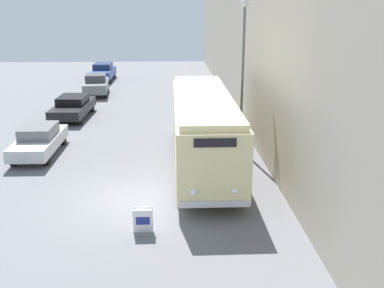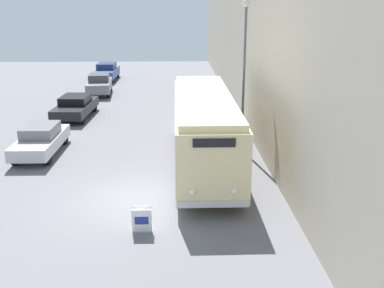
% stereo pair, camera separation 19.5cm
% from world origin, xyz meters
% --- Properties ---
extents(ground_plane, '(80.00, 80.00, 0.00)m').
position_xyz_m(ground_plane, '(0.00, 0.00, 0.00)').
color(ground_plane, slate).
extents(building_wall_right, '(0.30, 60.00, 7.03)m').
position_xyz_m(building_wall_right, '(5.71, 10.00, 3.52)').
color(building_wall_right, '#B2A893').
rests_on(building_wall_right, ground_plane).
extents(vintage_bus, '(2.44, 10.45, 3.17)m').
position_xyz_m(vintage_bus, '(2.80, 3.46, 1.79)').
color(vintage_bus, black).
rests_on(vintage_bus, ground_plane).
extents(sign_board, '(0.61, 0.31, 0.82)m').
position_xyz_m(sign_board, '(0.51, -2.39, 0.40)').
color(sign_board, gray).
rests_on(sign_board, ground_plane).
extents(streetlamp, '(0.36, 0.36, 7.02)m').
position_xyz_m(streetlamp, '(4.77, 5.65, 4.49)').
color(streetlamp, '#595E60').
rests_on(streetlamp, ground_plane).
extents(parked_car_near, '(1.77, 4.42, 1.37)m').
position_xyz_m(parked_car_near, '(-4.77, 5.41, 0.70)').
color(parked_car_near, black).
rests_on(parked_car_near, ground_plane).
extents(parked_car_mid, '(2.13, 4.72, 1.35)m').
position_xyz_m(parked_car_mid, '(-4.63, 12.46, 0.71)').
color(parked_car_mid, black).
rests_on(parked_car_mid, ground_plane).
extents(parked_car_far, '(2.06, 4.15, 1.59)m').
position_xyz_m(parked_car_far, '(-4.31, 19.64, 0.81)').
color(parked_car_far, black).
rests_on(parked_car_far, ground_plane).
extents(parked_car_distant, '(1.89, 4.68, 1.56)m').
position_xyz_m(parked_car_distant, '(-4.72, 26.40, 0.80)').
color(parked_car_distant, black).
rests_on(parked_car_distant, ground_plane).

